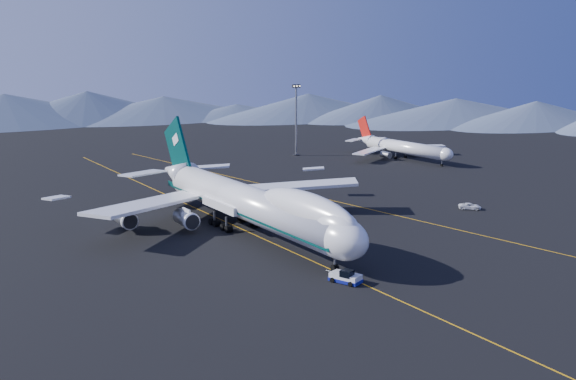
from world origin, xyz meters
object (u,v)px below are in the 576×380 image
pushback_tug (346,278)px  boeing_747 (249,202)px  service_van (470,206)px  floodlight_mast (296,120)px  second_jet (402,147)px

pushback_tug → boeing_747: bearing=66.1°
pushback_tug → service_van: bearing=2.2°
floodlight_mast → second_jet: bearing=-45.5°
boeing_747 → pushback_tug: bearing=-93.0°
floodlight_mast → pushback_tug: bearing=-120.4°
second_jet → service_van: 70.63m
service_van → pushback_tug: bearing=158.2°
pushback_tug → floodlight_mast: floodlight_mast is taller
pushback_tug → floodlight_mast: bearing=38.7°
pushback_tug → service_van: pushback_tug is taller
boeing_747 → floodlight_mast: bearing=51.1°
boeing_747 → pushback_tug: (-1.66, -31.33, -5.18)m
second_jet → service_van: (-36.27, -60.53, -3.12)m
floodlight_mast → service_van: bearing=-97.9°
boeing_747 → service_van: size_ratio=15.08×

